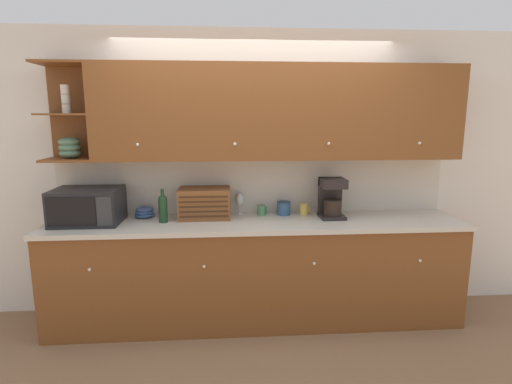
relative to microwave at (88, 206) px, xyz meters
name	(u,v)px	position (x,y,z in m)	size (l,w,h in m)	color
ground_plane	(254,303)	(1.44, 0.28, -1.08)	(24.00, 24.00, 0.00)	#896647
wall_back	(254,174)	(1.44, 0.31, 0.22)	(6.00, 0.06, 2.60)	silver
counter_unit	(257,271)	(1.44, -0.03, -0.61)	(3.62, 0.65, 0.93)	brown
backsplash_panel	(254,185)	(1.44, 0.28, 0.11)	(3.60, 0.01, 0.53)	beige
upper_cabinets	(275,113)	(1.61, 0.11, 0.78)	(3.60, 0.37, 0.81)	brown
microwave	(88,206)	(0.00, 0.00, 0.00)	(0.55, 0.42, 0.30)	black
bowl_stack_on_counter	(145,212)	(0.44, 0.17, -0.10)	(0.18, 0.18, 0.09)	#3D5B93
wine_bottle	(163,207)	(0.63, -0.02, -0.02)	(0.08, 0.08, 0.29)	#19381E
bread_box	(205,203)	(0.98, 0.11, -0.01)	(0.45, 0.30, 0.27)	brown
wine_glass	(240,200)	(1.30, 0.22, -0.01)	(0.07, 0.07, 0.20)	silver
mug	(262,210)	(1.50, 0.17, -0.10)	(0.09, 0.08, 0.09)	#4C845B
storage_canister	(284,208)	(1.71, 0.16, -0.09)	(0.13, 0.13, 0.12)	#33567A
mug_blue_second	(304,209)	(1.90, 0.16, -0.10)	(0.09, 0.08, 0.10)	gold
coffee_maker	(332,198)	(2.12, 0.04, 0.03)	(0.21, 0.23, 0.36)	black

